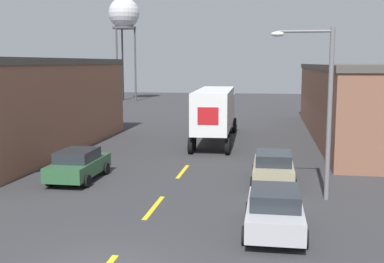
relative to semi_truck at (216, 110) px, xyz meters
The scene contains 8 objects.
road_centerline 17.34m from the semi_truck, 92.06° to the right, with size 0.20×16.31×0.01m.
warehouse_left 14.92m from the semi_truck, 155.05° to the right, with size 10.16×21.29×6.09m.
semi_truck is the anchor object (origin of this frame).
parked_car_right_mid 13.28m from the semi_truck, 71.60° to the right, with size 2.09×4.37×1.56m.
parked_car_left_far 14.44m from the semi_truck, 112.09° to the right, with size 2.09×4.37×1.56m.
parked_car_right_near 19.82m from the semi_truck, 77.83° to the right, with size 2.09×4.37×1.56m.
water_tower 41.34m from the semi_truck, 116.59° to the left, with size 4.63×4.63×15.46m.
street_lamp 16.18m from the semi_truck, 67.81° to the right, with size 2.60×0.32×7.24m.
Camera 1 is at (4.50, -12.00, 5.81)m, focal length 45.00 mm.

